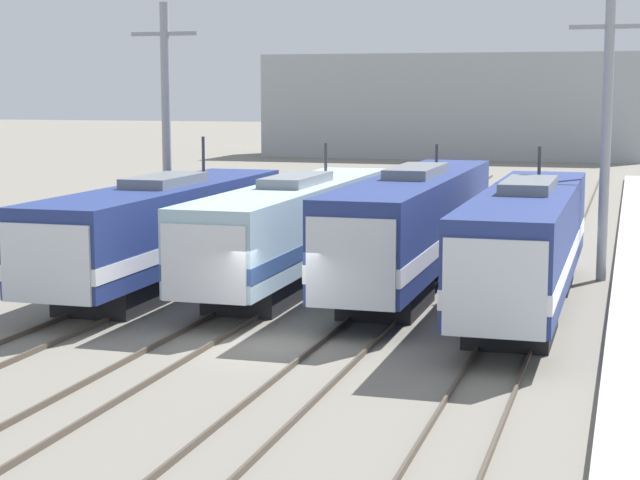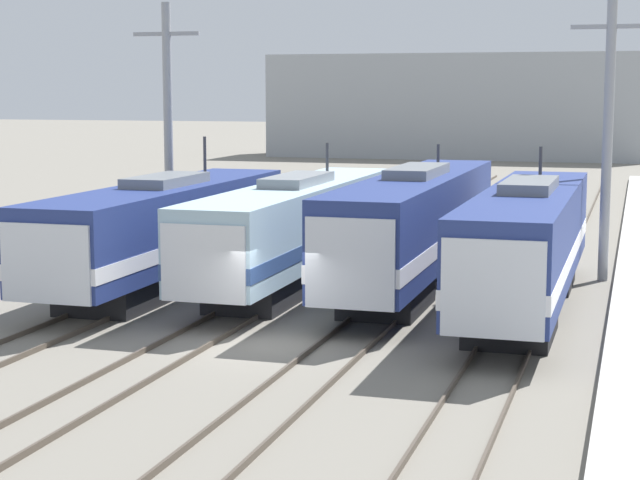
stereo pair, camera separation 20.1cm
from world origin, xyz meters
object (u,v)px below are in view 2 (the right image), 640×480
Objects in this scene: locomotive_center_right at (414,226)px; catenary_tower_right at (608,133)px; locomotive_center_left at (293,229)px; catenary_tower_left at (168,128)px; locomotive_far_right at (526,246)px; locomotive_far_left at (160,231)px.

catenary_tower_right is at bearing 28.43° from locomotive_center_right.
catenary_tower_left reaches higher than locomotive_center_left.
catenary_tower_left is at bearing 162.52° from locomotive_center_right.
locomotive_far_right is 7.82m from catenary_tower_right.
locomotive_center_right is 12.02m from catenary_tower_left.
locomotive_center_left is at bearing -32.50° from catenary_tower_left.
locomotive_center_right is 1.75× the size of catenary_tower_left.
catenary_tower_right reaches higher than locomotive_far_right.
locomotive_far_left is 16.58m from catenary_tower_right.
locomotive_far_left is at bearing -161.55° from locomotive_center_right.
locomotive_center_right is 1.09× the size of locomotive_far_right.
locomotive_center_left is at bearing 25.17° from locomotive_far_left.
catenary_tower_left is (-6.78, 4.32, 3.41)m from locomotive_center_left.
locomotive_center_left is 1.67× the size of catenary_tower_left.
locomotive_center_left is 8.86m from locomotive_far_right.
catenary_tower_right is (14.95, 6.32, 3.39)m from locomotive_far_left.
locomotive_far_right is at bearing -15.94° from locomotive_center_left.
locomotive_center_right is (8.52, 2.84, 0.15)m from locomotive_far_left.
locomotive_center_left is at bearing 164.06° from locomotive_far_right.
catenary_tower_left is at bearing 180.00° from catenary_tower_right.
locomotive_center_left is 1.04× the size of locomotive_far_right.
locomotive_far_right is 1.60× the size of catenary_tower_right.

